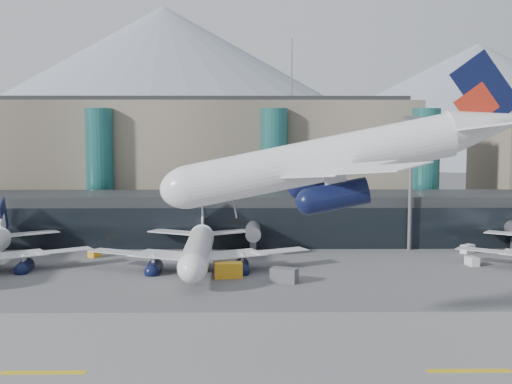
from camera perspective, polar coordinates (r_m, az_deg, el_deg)
ground at (r=76.64m, az=-0.05°, el=-11.71°), size 900.00×900.00×0.00m
runway_strip at (r=62.44m, az=0.10°, el=-15.71°), size 400.00×40.00×0.04m
runway_markings at (r=62.43m, az=0.10°, el=-15.68°), size 128.00×1.00×0.02m
concourse at (r=132.18m, az=-0.31°, el=-2.31°), size 170.00×27.00×10.00m
terminal_main at (r=165.24m, az=-9.08°, el=2.79°), size 130.00×30.00×31.00m
teal_towers at (r=148.24m, az=-6.14°, el=2.00°), size 116.40×19.40×46.00m
mountain_ridge at (r=454.22m, az=1.50°, el=8.20°), size 910.00×400.00×110.00m
lightmast_mid at (r=125.39m, az=13.57°, el=1.48°), size 3.00×1.20×25.60m
hero_jet at (r=62.92m, az=8.88°, el=4.21°), size 36.39×37.69×12.13m
jet_parked_mid at (r=107.66m, az=-5.09°, el=-4.21°), size 38.51×37.31×12.40m
veh_b at (r=120.09m, az=-14.14°, el=-5.32°), size 2.29×2.67×1.31m
veh_c at (r=97.15m, az=2.53°, el=-7.40°), size 4.44×3.46×2.19m
veh_d at (r=126.63m, az=18.29°, el=-4.82°), size 3.08×2.85×1.57m
veh_g at (r=115.18m, az=18.65°, el=-5.84°), size 1.91×2.78×1.49m
veh_h at (r=100.19m, az=-2.47°, el=-6.96°), size 4.49×2.71×2.35m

